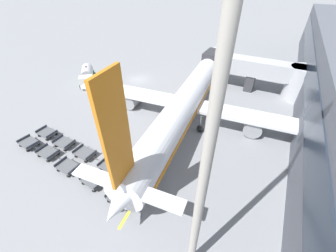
{
  "coord_description": "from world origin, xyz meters",
  "views": [
    {
      "loc": [
        25.09,
        -33.58,
        18.82
      ],
      "look_at": [
        14.63,
        -13.95,
        1.96
      ],
      "focal_mm": 22.0,
      "sensor_mm": 36.0,
      "label": 1
    }
  ],
  "objects_px": {
    "airplane": "(189,97)",
    "baggage_dolly_row_near_col_b": "(48,153)",
    "baggage_dolly_row_near_col_a": "(29,143)",
    "fuel_tanker_primary": "(87,76)",
    "baggage_dolly_row_near_col_e": "(120,198)",
    "apron_light_mast": "(220,79)",
    "baggage_dolly_row_mid_a_col_e": "(137,179)",
    "baggage_dolly_row_mid_a_col_d": "(110,166)",
    "baggage_dolly_row_near_col_d": "(93,180)",
    "baggage_dolly_row_mid_a_col_c": "(85,153)",
    "baggage_dolly_row_mid_a_col_b": "(64,143)",
    "baggage_dolly_row_near_col_c": "(68,167)",
    "baggage_dolly_row_mid_a_col_a": "(47,133)"
  },
  "relations": [
    {
      "from": "baggage_dolly_row_near_col_b",
      "to": "baggage_dolly_row_mid_a_col_c",
      "type": "bearing_deg",
      "value": 26.9
    },
    {
      "from": "baggage_dolly_row_mid_a_col_a",
      "to": "baggage_dolly_row_mid_a_col_b",
      "type": "relative_size",
      "value": 1.01
    },
    {
      "from": "airplane",
      "to": "baggage_dolly_row_near_col_a",
      "type": "height_order",
      "value": "airplane"
    },
    {
      "from": "baggage_dolly_row_near_col_b",
      "to": "apron_light_mast",
      "type": "distance_m",
      "value": 25.81
    },
    {
      "from": "baggage_dolly_row_mid_a_col_d",
      "to": "baggage_dolly_row_near_col_b",
      "type": "bearing_deg",
      "value": -167.02
    },
    {
      "from": "baggage_dolly_row_near_col_c",
      "to": "baggage_dolly_row_mid_a_col_c",
      "type": "relative_size",
      "value": 1.0
    },
    {
      "from": "baggage_dolly_row_mid_a_col_a",
      "to": "baggage_dolly_row_mid_a_col_b",
      "type": "xyz_separation_m",
      "value": [
        3.88,
        -0.31,
        0.0
      ]
    },
    {
      "from": "fuel_tanker_primary",
      "to": "airplane",
      "type": "bearing_deg",
      "value": -4.73
    },
    {
      "from": "baggage_dolly_row_mid_a_col_d",
      "to": "baggage_dolly_row_mid_a_col_a",
      "type": "bearing_deg",
      "value": 177.05
    },
    {
      "from": "baggage_dolly_row_near_col_e",
      "to": "baggage_dolly_row_mid_a_col_a",
      "type": "bearing_deg",
      "value": 167.68
    },
    {
      "from": "baggage_dolly_row_mid_a_col_a",
      "to": "baggage_dolly_row_mid_a_col_d",
      "type": "distance_m",
      "value": 12.08
    },
    {
      "from": "baggage_dolly_row_near_col_d",
      "to": "baggage_dolly_row_mid_a_col_e",
      "type": "bearing_deg",
      "value": 29.66
    },
    {
      "from": "baggage_dolly_row_near_col_a",
      "to": "baggage_dolly_row_mid_a_col_e",
      "type": "bearing_deg",
      "value": 6.59
    },
    {
      "from": "fuel_tanker_primary",
      "to": "baggage_dolly_row_near_col_d",
      "type": "xyz_separation_m",
      "value": [
        19.94,
        -19.05,
        -0.77
      ]
    },
    {
      "from": "airplane",
      "to": "baggage_dolly_row_mid_a_col_a",
      "type": "distance_m",
      "value": 21.2
    },
    {
      "from": "baggage_dolly_row_mid_a_col_e",
      "to": "airplane",
      "type": "bearing_deg",
      "value": 91.05
    },
    {
      "from": "baggage_dolly_row_mid_a_col_b",
      "to": "baggage_dolly_row_near_col_d",
      "type": "bearing_deg",
      "value": -19.28
    },
    {
      "from": "airplane",
      "to": "baggage_dolly_row_mid_a_col_a",
      "type": "relative_size",
      "value": 13.45
    },
    {
      "from": "baggage_dolly_row_near_col_a",
      "to": "baggage_dolly_row_mid_a_col_d",
      "type": "distance_m",
      "value": 12.45
    },
    {
      "from": "baggage_dolly_row_near_col_a",
      "to": "fuel_tanker_primary",
      "type": "bearing_deg",
      "value": 113.21
    },
    {
      "from": "baggage_dolly_row_near_col_c",
      "to": "baggage_dolly_row_mid_a_col_d",
      "type": "height_order",
      "value": "same"
    },
    {
      "from": "baggage_dolly_row_mid_a_col_b",
      "to": "baggage_dolly_row_mid_a_col_c",
      "type": "xyz_separation_m",
      "value": [
        3.91,
        -0.14,
        0.0
      ]
    },
    {
      "from": "baggage_dolly_row_mid_a_col_c",
      "to": "apron_light_mast",
      "type": "xyz_separation_m",
      "value": [
        16.41,
        -4.73,
        15.35
      ]
    },
    {
      "from": "baggage_dolly_row_mid_a_col_c",
      "to": "baggage_dolly_row_mid_a_col_e",
      "type": "relative_size",
      "value": 0.99
    },
    {
      "from": "baggage_dolly_row_near_col_e",
      "to": "baggage_dolly_row_mid_a_col_e",
      "type": "relative_size",
      "value": 1.0
    },
    {
      "from": "baggage_dolly_row_near_col_e",
      "to": "baggage_dolly_row_near_col_a",
      "type": "bearing_deg",
      "value": 176.86
    },
    {
      "from": "airplane",
      "to": "baggage_dolly_row_mid_a_col_c",
      "type": "bearing_deg",
      "value": -118.46
    },
    {
      "from": "fuel_tanker_primary",
      "to": "baggage_dolly_row_mid_a_col_a",
      "type": "distance_m",
      "value": 17.99
    },
    {
      "from": "airplane",
      "to": "baggage_dolly_row_near_col_b",
      "type": "relative_size",
      "value": 13.44
    },
    {
      "from": "baggage_dolly_row_near_col_b",
      "to": "baggage_dolly_row_near_col_e",
      "type": "distance_m",
      "value": 12.15
    },
    {
      "from": "baggage_dolly_row_near_col_a",
      "to": "baggage_dolly_row_near_col_e",
      "type": "height_order",
      "value": "same"
    },
    {
      "from": "baggage_dolly_row_near_col_b",
      "to": "baggage_dolly_row_mid_a_col_d",
      "type": "relative_size",
      "value": 0.99
    },
    {
      "from": "baggage_dolly_row_near_col_d",
      "to": "baggage_dolly_row_mid_a_col_b",
      "type": "bearing_deg",
      "value": 160.72
    },
    {
      "from": "fuel_tanker_primary",
      "to": "baggage_dolly_row_near_col_a",
      "type": "bearing_deg",
      "value": -66.79
    },
    {
      "from": "baggage_dolly_row_near_col_c",
      "to": "baggage_dolly_row_mid_a_col_b",
      "type": "height_order",
      "value": "same"
    },
    {
      "from": "baggage_dolly_row_mid_a_col_a",
      "to": "baggage_dolly_row_mid_a_col_b",
      "type": "distance_m",
      "value": 3.89
    },
    {
      "from": "baggage_dolly_row_mid_a_col_d",
      "to": "baggage_dolly_row_mid_a_col_e",
      "type": "height_order",
      "value": "same"
    },
    {
      "from": "fuel_tanker_primary",
      "to": "baggage_dolly_row_mid_a_col_e",
      "type": "relative_size",
      "value": 2.23
    },
    {
      "from": "airplane",
      "to": "baggage_dolly_row_mid_a_col_e",
      "type": "height_order",
      "value": "airplane"
    },
    {
      "from": "baggage_dolly_row_near_col_e",
      "to": "baggage_dolly_row_mid_a_col_b",
      "type": "bearing_deg",
      "value": 165.21
    },
    {
      "from": "baggage_dolly_row_near_col_a",
      "to": "apron_light_mast",
      "type": "bearing_deg",
      "value": -6.13
    },
    {
      "from": "fuel_tanker_primary",
      "to": "baggage_dolly_row_mid_a_col_d",
      "type": "xyz_separation_m",
      "value": [
        20.25,
        -16.61,
        -0.77
      ]
    },
    {
      "from": "baggage_dolly_row_mid_a_col_e",
      "to": "baggage_dolly_row_mid_a_col_d",
      "type": "bearing_deg",
      "value": 178.88
    },
    {
      "from": "airplane",
      "to": "apron_light_mast",
      "type": "bearing_deg",
      "value": -65.95
    },
    {
      "from": "baggage_dolly_row_mid_a_col_d",
      "to": "baggage_dolly_row_near_col_e",
      "type": "bearing_deg",
      "value": -37.47
    },
    {
      "from": "baggage_dolly_row_mid_a_col_b",
      "to": "baggage_dolly_row_near_col_b",
      "type": "bearing_deg",
      "value": -96.76
    },
    {
      "from": "airplane",
      "to": "baggage_dolly_row_near_col_d",
      "type": "xyz_separation_m",
      "value": [
        -3.88,
        -17.08,
        -2.92
      ]
    },
    {
      "from": "baggage_dolly_row_near_col_a",
      "to": "baggage_dolly_row_mid_a_col_a",
      "type": "relative_size",
      "value": 1.02
    },
    {
      "from": "baggage_dolly_row_near_col_d",
      "to": "baggage_dolly_row_near_col_e",
      "type": "relative_size",
      "value": 1.0
    },
    {
      "from": "baggage_dolly_row_near_col_b",
      "to": "baggage_dolly_row_mid_a_col_d",
      "type": "bearing_deg",
      "value": 12.98
    }
  ]
}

